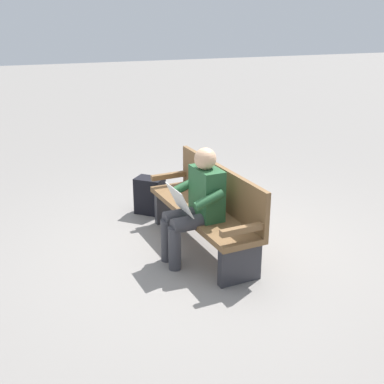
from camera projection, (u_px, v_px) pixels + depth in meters
ground_plane at (202, 248)px, 5.41m from camera, size 40.00×40.00×0.00m
bench_near at (208, 207)px, 5.28m from camera, size 1.84×0.65×0.90m
person_seated at (197, 202)px, 4.96m from camera, size 0.60×0.60×1.18m
backpack at (150, 196)px, 6.27m from camera, size 0.40×0.41×0.46m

